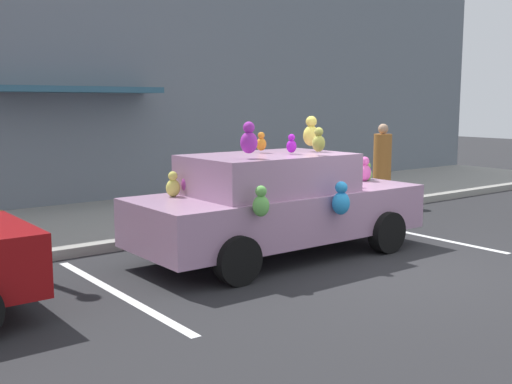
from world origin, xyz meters
name	(u,v)px	position (x,y,z in m)	size (l,w,h in m)	color
ground_plane	(375,265)	(0.00, 0.00, 0.00)	(60.00, 60.00, 0.00)	#262628
sidewalk	(191,211)	(0.00, 5.00, 0.07)	(24.00, 4.00, 0.15)	gray
storefront_building	(138,62)	(-0.02, 7.14, 3.19)	(24.00, 1.25, 6.40)	slate
parking_stripe_front	(414,234)	(2.13, 1.00, 0.00)	(0.12, 3.60, 0.01)	silver
parking_stripe_rear	(117,293)	(-3.49, 1.00, 0.00)	(0.12, 3.60, 0.01)	silver
plush_covered_car	(278,203)	(-0.77, 1.26, 0.81)	(4.56, 2.05, 2.09)	#A77D9E
pedestrian_walking_past	(382,165)	(3.99, 3.40, 0.92)	(0.40, 0.40, 1.68)	#B16D2E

